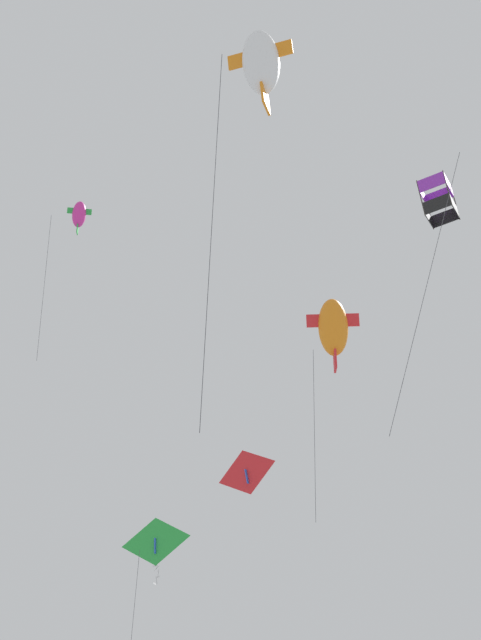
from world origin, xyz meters
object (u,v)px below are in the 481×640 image
(kite_fish_highest, at_px, (79,215))
(kite_delta_low_drifter, at_px, (156,543))
(kite_fish_near_left, at_px, (333,327))
(kite_fish_far_centre, at_px, (261,63))
(kite_box_mid_left, at_px, (438,201))
(kite_delta_near_right, at_px, (247,473))

(kite_fish_highest, height_order, kite_delta_low_drifter, kite_fish_highest)
(kite_fish_near_left, bearing_deg, kite_fish_far_centre, -101.49)
(kite_box_mid_left, xyz_separation_m, kite_delta_low_drifter, (-13.68, 1.91, -5.60))
(kite_fish_far_centre, distance_m, kite_delta_near_right, 18.07)
(kite_fish_near_left, height_order, kite_fish_highest, kite_fish_highest)
(kite_delta_near_right, relative_size, kite_box_mid_left, 0.23)
(kite_fish_far_centre, relative_size, kite_delta_near_right, 5.11)
(kite_fish_far_centre, relative_size, kite_delta_low_drifter, 1.64)
(kite_fish_far_centre, xyz_separation_m, kite_box_mid_left, (0.14, 7.52, 1.13))
(kite_fish_near_left, xyz_separation_m, kite_delta_near_right, (-7.09, 3.38, -1.39))
(kite_delta_near_right, distance_m, kite_box_mid_left, 13.92)
(kite_fish_far_centre, height_order, kite_delta_low_drifter, kite_fish_far_centre)
(kite_delta_near_right, bearing_deg, kite_fish_highest, -105.13)
(kite_delta_near_right, height_order, kite_delta_low_drifter, kite_delta_near_right)
(kite_fish_highest, bearing_deg, kite_fish_far_centre, -67.40)
(kite_fish_far_centre, relative_size, kite_box_mid_left, 1.18)
(kite_delta_low_drifter, bearing_deg, kite_delta_near_right, 51.34)
(kite_delta_near_right, bearing_deg, kite_delta_low_drifter, -110.93)
(kite_fish_far_centre, bearing_deg, kite_delta_near_right, 108.15)
(kite_delta_near_right, bearing_deg, kite_fish_near_left, -30.55)
(kite_fish_far_centre, relative_size, kite_fish_highest, 1.42)
(kite_fish_far_centre, distance_m, kite_delta_low_drifter, 17.10)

